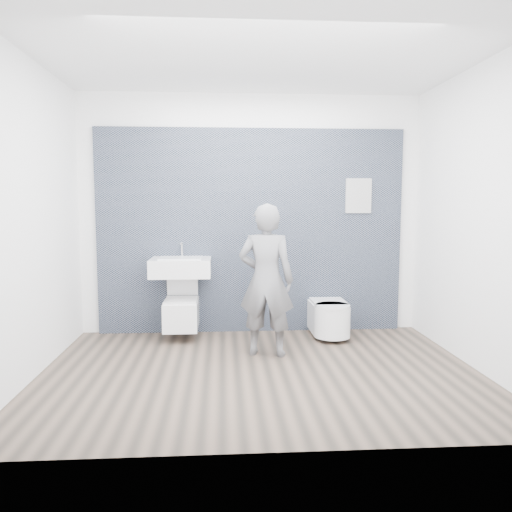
{
  "coord_description": "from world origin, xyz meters",
  "views": [
    {
      "loc": [
        -0.34,
        -4.42,
        1.54
      ],
      "look_at": [
        0.0,
        0.6,
        1.0
      ],
      "focal_mm": 35.0,
      "sensor_mm": 36.0,
      "label": 1
    }
  ],
  "objects": [
    {
      "name": "toilet_rounded",
      "position": [
        0.88,
        1.1,
        0.23
      ],
      "size": [
        0.4,
        0.68,
        0.37
      ],
      "color": "white",
      "rests_on": "ground"
    },
    {
      "name": "visitor",
      "position": [
        0.1,
        0.5,
        0.77
      ],
      "size": [
        0.63,
        0.49,
        1.53
      ],
      "primitive_type": "imported",
      "rotation": [
        0.0,
        0.0,
        2.91
      ],
      "color": "slate",
      "rests_on": "ground"
    },
    {
      "name": "washbasin",
      "position": [
        -0.81,
        1.19,
        0.82
      ],
      "size": [
        0.67,
        0.51,
        0.51
      ],
      "color": "white",
      "rests_on": "ground"
    },
    {
      "name": "room_shell",
      "position": [
        0.0,
        0.0,
        1.74
      ],
      "size": [
        4.0,
        4.0,
        4.0
      ],
      "color": "white",
      "rests_on": "ground"
    },
    {
      "name": "tile_wall",
      "position": [
        0.0,
        1.47,
        0.0
      ],
      "size": [
        3.6,
        0.06,
        2.4
      ],
      "primitive_type": "cube",
      "color": "black",
      "rests_on": "ground"
    },
    {
      "name": "ground",
      "position": [
        0.0,
        0.0,
        0.0
      ],
      "size": [
        4.0,
        4.0,
        0.0
      ],
      "primitive_type": "plane",
      "color": "brown",
      "rests_on": "ground"
    },
    {
      "name": "info_placard",
      "position": [
        1.27,
        1.43,
        0.0
      ],
      "size": [
        0.31,
        0.03,
        0.41
      ],
      "primitive_type": "cube",
      "color": "white",
      "rests_on": "ground"
    },
    {
      "name": "toilet_square",
      "position": [
        -0.81,
        1.17,
        0.31
      ],
      "size": [
        0.38,
        0.55,
        0.74
      ],
      "color": "white",
      "rests_on": "ground"
    }
  ]
}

